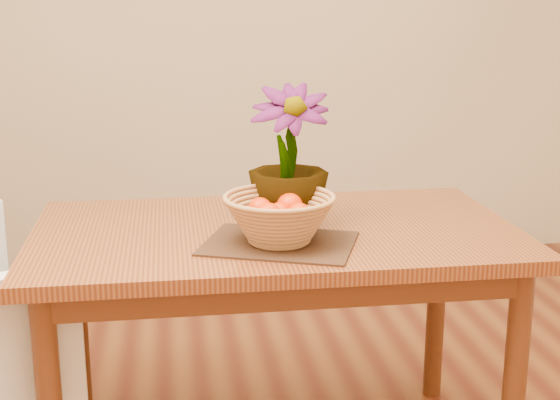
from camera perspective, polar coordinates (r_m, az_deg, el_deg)
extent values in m
cube|color=beige|center=(4.12, -4.21, 13.80)|extent=(4.00, 0.02, 2.70)
cube|color=brown|center=(2.28, -0.33, -2.52)|extent=(1.40, 0.80, 0.04)
cube|color=#4C2511|center=(2.29, -0.33, -3.95)|extent=(1.28, 0.68, 0.08)
cylinder|color=#4C2511|center=(2.30, 16.75, -13.06)|extent=(0.06, 0.06, 0.71)
cylinder|color=#4C2511|center=(2.70, -14.57, -8.64)|extent=(0.06, 0.06, 0.71)
cylinder|color=#4C2511|center=(2.84, 11.36, -7.32)|extent=(0.06, 0.06, 0.71)
cube|color=#3E2416|center=(2.12, -0.05, -3.19)|extent=(0.48, 0.42, 0.01)
cylinder|color=#B1824A|center=(2.11, -0.05, -3.01)|extent=(0.15, 0.15, 0.01)
sphere|color=#E83303|center=(2.09, -0.05, -0.98)|extent=(0.06, 0.06, 0.06)
sphere|color=#E83303|center=(2.14, 0.72, -0.44)|extent=(0.07, 0.07, 0.07)
sphere|color=#E83303|center=(2.12, -1.47, -0.69)|extent=(0.07, 0.07, 0.07)
sphere|color=#E83303|center=(2.04, -0.86, -1.20)|extent=(0.07, 0.07, 0.07)
sphere|color=#E83303|center=(2.06, 1.40, -1.11)|extent=(0.07, 0.07, 0.07)
imported|color=#1C4313|center=(2.23, 0.62, 3.11)|extent=(0.26, 0.26, 0.41)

